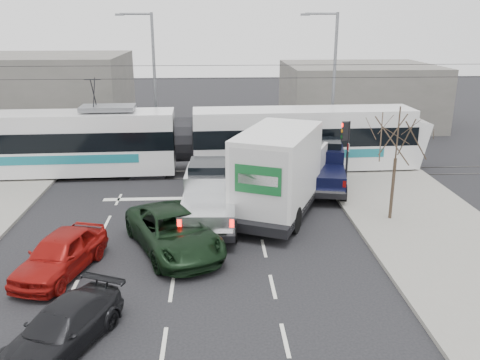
{
  "coord_description": "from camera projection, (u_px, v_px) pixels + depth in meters",
  "views": [
    {
      "loc": [
        -0.25,
        -18.16,
        8.68
      ],
      "look_at": [
        0.94,
        3.26,
        1.8
      ],
      "focal_mm": 38.0,
      "sensor_mm": 36.0,
      "label": 1
    }
  ],
  "objects": [
    {
      "name": "ground",
      "position": [
        221.0,
        249.0,
        19.93
      ],
      "size": [
        120.0,
        120.0,
        0.0
      ],
      "primitive_type": "plane",
      "color": "black",
      "rests_on": "ground"
    },
    {
      "name": "bare_tree",
      "position": [
        397.0,
        138.0,
        21.54
      ],
      "size": [
        2.4,
        2.4,
        5.0
      ],
      "color": "#47382B",
      "rests_on": "ground"
    },
    {
      "name": "building_left",
      "position": [
        34.0,
        95.0,
        39.19
      ],
      "size": [
        14.0,
        10.0,
        6.0
      ],
      "primitive_type": "cube",
      "color": "slate",
      "rests_on": "ground"
    },
    {
      "name": "sidewalk_right",
      "position": [
        445.0,
        242.0,
        20.38
      ],
      "size": [
        6.0,
        60.0,
        0.15
      ],
      "primitive_type": "cube",
      "color": "gray",
      "rests_on": "ground"
    },
    {
      "name": "building_right",
      "position": [
        358.0,
        95.0,
        42.61
      ],
      "size": [
        12.0,
        10.0,
        5.0
      ],
      "primitive_type": "cube",
      "color": "slate",
      "rests_on": "ground"
    },
    {
      "name": "traffic_signal",
      "position": [
        346.0,
        141.0,
        25.61
      ],
      "size": [
        0.44,
        0.44,
        3.6
      ],
      "color": "black",
      "rests_on": "ground"
    },
    {
      "name": "catenary",
      "position": [
        217.0,
        108.0,
        28.25
      ],
      "size": [
        60.0,
        0.2,
        7.0
      ],
      "color": "black",
      "rests_on": "ground"
    },
    {
      "name": "box_truck",
      "position": [
        281.0,
        171.0,
        23.18
      ],
      "size": [
        5.73,
        8.47,
        4.02
      ],
      "rotation": [
        0.0,
        0.0,
        -0.41
      ],
      "color": "black",
      "rests_on": "ground"
    },
    {
      "name": "navy_pickup",
      "position": [
        323.0,
        166.0,
        26.86
      ],
      "size": [
        3.13,
        6.05,
        2.43
      ],
      "rotation": [
        0.0,
        0.0,
        -0.19
      ],
      "color": "black",
      "rests_on": "ground"
    },
    {
      "name": "street_lamp_near",
      "position": [
        331.0,
        77.0,
        32.06
      ],
      "size": [
        2.38,
        0.25,
        9.0
      ],
      "color": "slate",
      "rests_on": "ground"
    },
    {
      "name": "red_car",
      "position": [
        60.0,
        254.0,
        17.86
      ],
      "size": [
        2.92,
        4.71,
        1.5
      ],
      "primitive_type": "imported",
      "rotation": [
        0.0,
        0.0,
        -0.28
      ],
      "color": "maroon",
      "rests_on": "ground"
    },
    {
      "name": "silver_pickup",
      "position": [
        210.0,
        193.0,
        22.66
      ],
      "size": [
        2.66,
        6.75,
        2.41
      ],
      "rotation": [
        0.0,
        0.0,
        -0.05
      ],
      "color": "black",
      "rests_on": "ground"
    },
    {
      "name": "street_lamp_far",
      "position": [
        152.0,
        74.0,
        33.36
      ],
      "size": [
        2.38,
        0.25,
        9.0
      ],
      "color": "slate",
      "rests_on": "ground"
    },
    {
      "name": "rails",
      "position": [
        217.0,
        174.0,
        29.43
      ],
      "size": [
        60.0,
        1.6,
        0.03
      ],
      "primitive_type": "cube",
      "color": "#33302D",
      "rests_on": "ground"
    },
    {
      "name": "dark_car",
      "position": [
        62.0,
        328.0,
        13.82
      ],
      "size": [
        3.25,
        4.53,
        1.22
      ],
      "primitive_type": "imported",
      "rotation": [
        0.0,
        0.0,
        -0.41
      ],
      "color": "black",
      "rests_on": "ground"
    },
    {
      "name": "green_car",
      "position": [
        174.0,
        231.0,
        19.64
      ],
      "size": [
        4.62,
        6.21,
        1.57
      ],
      "primitive_type": "imported",
      "rotation": [
        0.0,
        0.0,
        0.41
      ],
      "color": "black",
      "rests_on": "ground"
    },
    {
      "name": "tram",
      "position": [
        183.0,
        141.0,
        29.17
      ],
      "size": [
        26.76,
        3.53,
        5.45
      ],
      "rotation": [
        0.0,
        0.0,
        0.03
      ],
      "color": "white",
      "rests_on": "ground"
    }
  ]
}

